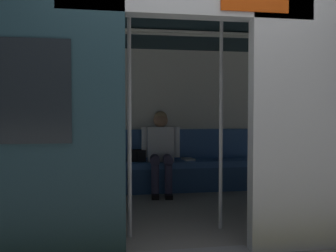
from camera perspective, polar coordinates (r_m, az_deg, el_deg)
train_car at (r=4.10m, az=-1.40°, el=6.85°), size 6.40×2.83×2.22m
bench_seat at (r=5.22m, az=-2.25°, el=-6.77°), size 3.38×0.44×0.44m
person_seated at (r=5.14m, az=-1.14°, el=-3.25°), size 0.55×0.70×1.17m
handbag at (r=5.22m, az=-5.01°, el=-4.69°), size 0.26×0.15×0.17m
book at (r=5.36m, az=3.21°, el=-5.28°), size 0.18×0.24×0.03m
grab_pole_door at (r=3.28m, az=-6.14°, el=0.25°), size 0.04×0.04×2.08m
grab_pole_far at (r=3.55m, az=8.39°, el=0.38°), size 0.04×0.04×2.08m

